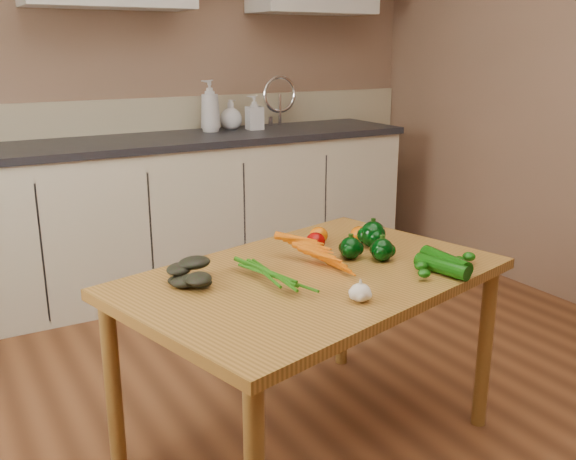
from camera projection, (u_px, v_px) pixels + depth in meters
The scene contains 17 objects.
room at pixel (353, 103), 1.83m from camera, with size 4.04×5.04×2.64m.
counter_run at pixel (182, 210), 3.83m from camera, with size 2.84×0.64×1.14m.
table at pixel (312, 294), 2.17m from camera, with size 1.42×1.10×0.67m.
soap_bottle_a at pixel (210, 106), 3.87m from camera, with size 0.12×0.12×0.31m, color silver.
soap_bottle_b at pixel (254, 113), 3.98m from camera, with size 0.09×0.10×0.21m, color silver.
soap_bottle_c at pixel (231, 114), 4.01m from camera, with size 0.14×0.14×0.18m, color silver.
carrot_bunch at pixel (301, 261), 2.17m from camera, with size 0.23×0.18×0.06m, color orange, non-canonical shape.
leafy_greens at pixel (190, 272), 2.03m from camera, with size 0.18×0.16×0.09m, color black, non-canonical shape.
garlic_bulb at pixel (360, 293), 1.90m from camera, with size 0.07×0.07×0.06m, color white.
pepper_a at pixel (351, 248), 2.28m from camera, with size 0.08×0.08×0.08m, color black.
pepper_b at pixel (373, 234), 2.42m from camera, with size 0.10×0.10×0.10m, color black.
pepper_c at pixel (382, 250), 2.26m from camera, with size 0.08×0.08×0.08m, color black.
tomato_a at pixel (315, 241), 2.38m from camera, with size 0.07×0.07×0.07m, color #950402.
tomato_b at pixel (319, 235), 2.46m from camera, with size 0.07×0.07×0.07m, color #DD6005.
tomato_c at pixel (359, 235), 2.47m from camera, with size 0.07×0.07×0.07m, color #DD6005.
zucchini_a at pixel (445, 261), 2.18m from camera, with size 0.06×0.06×0.21m, color #0A4407.
zucchini_b at pixel (442, 267), 2.13m from camera, with size 0.05×0.05×0.20m, color #0A4407.
Camera 1 is at (-1.09, -1.34, 1.41)m, focal length 40.00 mm.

